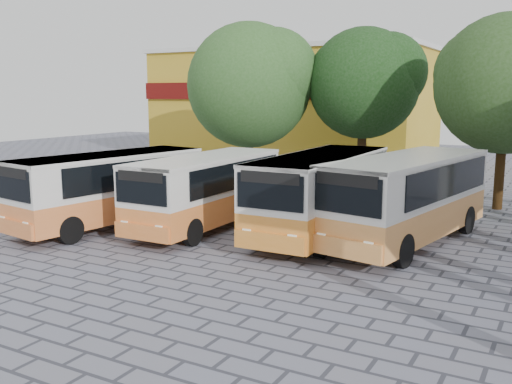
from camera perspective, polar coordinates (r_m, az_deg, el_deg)
The scene contains 10 objects.
ground at distance 16.60m, azimuth -0.84°, elevation -7.61°, with size 90.00×90.00×0.00m, color slate.
shophouse_block at distance 44.00m, azimuth 3.73°, elevation 8.70°, with size 20.40×10.40×8.30m.
bus_far_left at distance 22.09m, azimuth -14.47°, elevation 0.70°, with size 3.47×7.95×2.76m.
bus_centre_left at distance 21.25m, azimuth -4.96°, elevation 0.52°, with size 2.39×7.51×2.70m.
bus_centre_right at distance 20.12m, azimuth 6.51°, elevation 0.29°, with size 2.58×8.03×2.88m.
bus_far_right at distance 19.57m, azimuth 14.96°, elevation -0.16°, with size 3.84×8.47×2.93m.
tree_left at distance 31.39m, azimuth -0.52°, elevation 11.03°, with size 7.08×6.74×8.80m.
tree_middle at distance 30.88m, azimuth 10.88°, elevation 10.97°, with size 6.09×5.80×8.42m.
tree_right at distance 26.66m, azimuth 23.93°, elevation 10.26°, with size 6.21×5.91×8.34m.
parked_car at distance 27.61m, azimuth -23.02°, elevation -0.01°, with size 2.14×4.65×1.29m, color black.
Camera 1 is at (7.94, -13.72, 4.95)m, focal length 40.00 mm.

